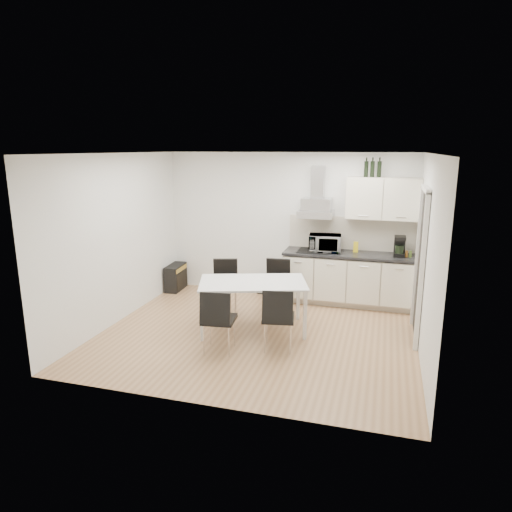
{
  "coord_description": "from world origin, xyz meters",
  "views": [
    {
      "loc": [
        1.71,
        -6.04,
        2.67
      ],
      "look_at": [
        -0.11,
        0.32,
        1.1
      ],
      "focal_mm": 32.0,
      "sensor_mm": 36.0,
      "label": 1
    }
  ],
  "objects": [
    {
      "name": "ground",
      "position": [
        0.0,
        0.0,
        0.0
      ],
      "size": [
        4.5,
        4.5,
        0.0
      ],
      "primitive_type": "plane",
      "color": "tan",
      "rests_on": "ground"
    },
    {
      "name": "wall_back",
      "position": [
        0.0,
        2.0,
        1.3
      ],
      "size": [
        4.5,
        0.1,
        2.6
      ],
      "primitive_type": "cube",
      "color": "white",
      "rests_on": "ground"
    },
    {
      "name": "wall_front",
      "position": [
        0.0,
        -2.0,
        1.3
      ],
      "size": [
        4.5,
        0.1,
        2.6
      ],
      "primitive_type": "cube",
      "color": "white",
      "rests_on": "ground"
    },
    {
      "name": "wall_left",
      "position": [
        -2.25,
        0.0,
        1.3
      ],
      "size": [
        0.1,
        4.0,
        2.6
      ],
      "primitive_type": "cube",
      "color": "white",
      "rests_on": "ground"
    },
    {
      "name": "wall_right",
      "position": [
        2.25,
        0.0,
        1.3
      ],
      "size": [
        0.1,
        4.0,
        2.6
      ],
      "primitive_type": "cube",
      "color": "white",
      "rests_on": "ground"
    },
    {
      "name": "ceiling",
      "position": [
        0.0,
        0.0,
        2.6
      ],
      "size": [
        4.5,
        4.5,
        0.0
      ],
      "primitive_type": "plane",
      "color": "white",
      "rests_on": "wall_back"
    },
    {
      "name": "doorway",
      "position": [
        2.21,
        0.55,
        1.05
      ],
      "size": [
        0.08,
        1.04,
        2.1
      ],
      "primitive_type": "cube",
      "color": "white",
      "rests_on": "ground"
    },
    {
      "name": "kitchenette",
      "position": [
        1.19,
        1.73,
        0.83
      ],
      "size": [
        2.22,
        0.64,
        2.52
      ],
      "color": "beige",
      "rests_on": "ground"
    },
    {
      "name": "dining_table",
      "position": [
        -0.11,
        0.14,
        0.68
      ],
      "size": [
        1.75,
        1.32,
        0.75
      ],
      "rotation": [
        0.0,
        0.0,
        0.31
      ],
      "color": "white",
      "rests_on": "ground"
    },
    {
      "name": "chair_far_left",
      "position": [
        -0.76,
        0.71,
        0.44
      ],
      "size": [
        0.56,
        0.6,
        0.88
      ],
      "primitive_type": null,
      "rotation": [
        0.0,
        0.0,
        3.43
      ],
      "color": "black",
      "rests_on": "ground"
    },
    {
      "name": "chair_far_right",
      "position": [
        0.05,
        0.95,
        0.44
      ],
      "size": [
        0.48,
        0.53,
        0.88
      ],
      "primitive_type": null,
      "rotation": [
        0.0,
        0.0,
        3.22
      ],
      "color": "black",
      "rests_on": "ground"
    },
    {
      "name": "chair_near_left",
      "position": [
        -0.33,
        -0.7,
        0.44
      ],
      "size": [
        0.49,
        0.55,
        0.88
      ],
      "primitive_type": null,
      "rotation": [
        0.0,
        0.0,
        0.12
      ],
      "color": "black",
      "rests_on": "ground"
    },
    {
      "name": "chair_near_right",
      "position": [
        0.41,
        -0.42,
        0.44
      ],
      "size": [
        0.52,
        0.57,
        0.88
      ],
      "primitive_type": null,
      "rotation": [
        0.0,
        0.0,
        0.17
      ],
      "color": "black",
      "rests_on": "ground"
    },
    {
      "name": "guitar_amp",
      "position": [
        -2.11,
        1.65,
        0.24
      ],
      "size": [
        0.29,
        0.6,
        0.49
      ],
      "rotation": [
        0.0,
        0.0,
        0.06
      ],
      "color": "black",
      "rests_on": "ground"
    },
    {
      "name": "floor_speaker",
      "position": [
        -0.42,
        1.9,
        0.17
      ],
      "size": [
        0.22,
        0.2,
        0.33
      ],
      "primitive_type": "cube",
      "rotation": [
        0.0,
        0.0,
        -0.12
      ],
      "color": "black",
      "rests_on": "ground"
    }
  ]
}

